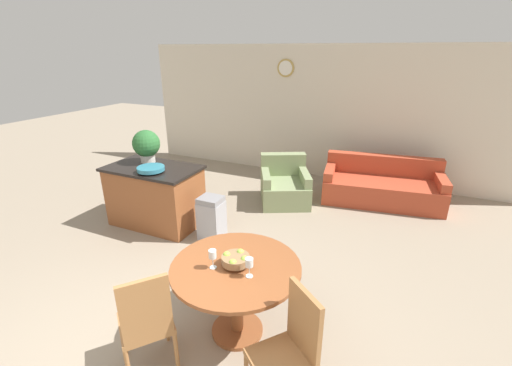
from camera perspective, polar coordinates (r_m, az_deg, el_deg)
wall_back at (r=7.37m, az=10.57°, el=11.37°), size 8.00×0.09×2.70m
dining_table at (r=3.29m, az=-3.33°, el=-16.05°), size 1.19×1.19×0.77m
dining_chair_near_left at (r=3.11m, az=-17.84°, el=-20.94°), size 0.59×0.59×1.01m
dining_chair_near_right at (r=2.80m, az=5.77°, el=-25.57°), size 0.59×0.59×1.01m
fruit_bowl at (r=3.15m, az=-3.40°, el=-12.57°), size 0.26×0.26×0.12m
wine_glass_left at (r=3.10m, az=-7.26°, el=-11.81°), size 0.07×0.07×0.18m
wine_glass_right at (r=2.97m, az=-1.13°, el=-13.24°), size 0.07×0.07×0.18m
kitchen_island at (r=5.54m, az=-16.41°, el=-2.00°), size 1.41×0.83×0.94m
teal_bowl at (r=5.14m, az=-17.12°, el=2.29°), size 0.39×0.39×0.08m
potted_plant at (r=5.55m, az=-17.81°, el=6.09°), size 0.42×0.42×0.51m
trash_bin at (r=5.00m, az=-7.43°, el=-5.80°), size 0.34×0.31×0.64m
couch at (r=6.58m, az=20.20°, el=-0.60°), size 2.13×1.17×0.78m
armchair at (r=6.20m, az=4.76°, el=-0.57°), size 1.15×1.20×0.80m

